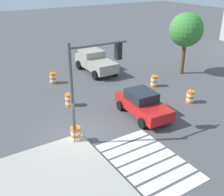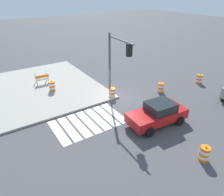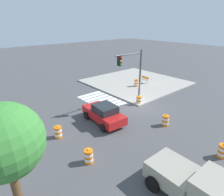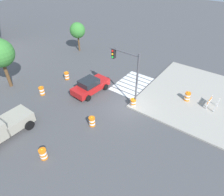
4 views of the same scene
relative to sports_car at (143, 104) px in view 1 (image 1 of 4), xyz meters
The scene contains 11 objects.
ground_plane 4.69m from the sports_car, 89.09° to the right, with size 120.00×120.00×0.00m, color #474749.
crosswalk_stripes 5.02m from the sports_car, 34.69° to the right, with size 5.10×3.20×0.02m.
sports_car is the anchor object (origin of this frame).
pickup_truck 9.54m from the sports_car, behind, with size 5.18×2.41×1.92m.
traffic_barrel_near_corner 9.08m from the sports_car, 161.54° to the right, with size 0.56×0.56×1.02m.
traffic_barrel_crosswalk_end 5.13m from the sports_car, 84.07° to the right, with size 0.56×0.56×1.02m.
traffic_barrel_median_near 5.23m from the sports_car, 131.21° to the left, with size 0.56×0.56×1.02m.
traffic_barrel_median_far 5.23m from the sports_car, 137.54° to the right, with size 0.56×0.56×1.02m.
traffic_barrel_far_curb 4.14m from the sports_car, 85.01° to the left, with size 0.56×0.56×1.02m.
traffic_light_pole 5.17m from the sports_car, 80.01° to the right, with size 0.48×3.29×5.50m.
street_tree_streetside_near 9.89m from the sports_car, 118.80° to the left, with size 2.99×2.99×5.55m.
Camera 1 is at (12.38, -5.64, 8.64)m, focal length 43.66 mm.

